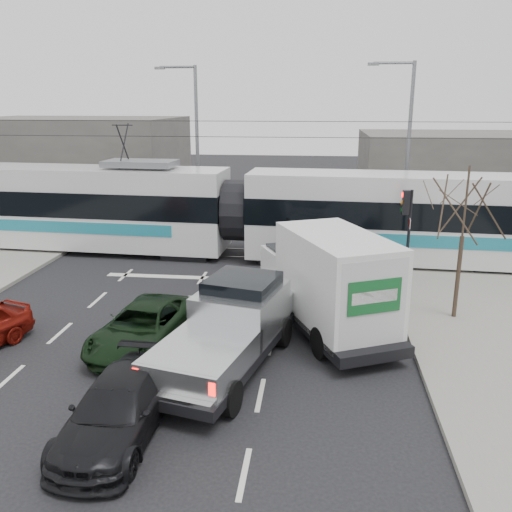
# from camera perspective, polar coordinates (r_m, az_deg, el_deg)

# --- Properties ---
(ground) EXTENTS (120.00, 120.00, 0.00)m
(ground) POSITION_cam_1_polar(r_m,az_deg,el_deg) (16.80, -4.26, -8.90)
(ground) COLOR black
(ground) RESTS_ON ground
(rails) EXTENTS (60.00, 1.60, 0.03)m
(rails) POSITION_cam_1_polar(r_m,az_deg,el_deg) (26.10, -0.19, 0.30)
(rails) COLOR #33302D
(rails) RESTS_ON ground
(building_left) EXTENTS (14.00, 10.00, 6.00)m
(building_left) POSITION_cam_1_polar(r_m,az_deg,el_deg) (40.87, -18.23, 9.46)
(building_left) COLOR #625E59
(building_left) RESTS_ON ground
(building_right) EXTENTS (12.00, 10.00, 5.00)m
(building_right) POSITION_cam_1_polar(r_m,az_deg,el_deg) (40.25, 19.74, 8.52)
(building_right) COLOR #625E59
(building_right) RESTS_ON ground
(bare_tree) EXTENTS (2.40, 2.40, 5.00)m
(bare_tree) POSITION_cam_1_polar(r_m,az_deg,el_deg) (18.36, 21.16, 4.66)
(bare_tree) COLOR #47382B
(bare_tree) RESTS_ON ground
(traffic_signal) EXTENTS (0.44, 0.44, 3.60)m
(traffic_signal) POSITION_cam_1_polar(r_m,az_deg,el_deg) (22.16, 15.59, 4.15)
(traffic_signal) COLOR black
(traffic_signal) RESTS_ON ground
(street_lamp_near) EXTENTS (2.38, 0.25, 9.00)m
(street_lamp_near) POSITION_cam_1_polar(r_m,az_deg,el_deg) (29.35, 15.41, 11.60)
(street_lamp_near) COLOR slate
(street_lamp_near) RESTS_ON ground
(street_lamp_far) EXTENTS (2.38, 0.25, 9.00)m
(street_lamp_far) POSITION_cam_1_polar(r_m,az_deg,el_deg) (31.84, -6.56, 12.35)
(street_lamp_far) COLOR slate
(street_lamp_far) RESTS_ON ground
(catenary) EXTENTS (60.00, 0.20, 7.00)m
(catenary) POSITION_cam_1_polar(r_m,az_deg,el_deg) (25.34, -0.19, 8.75)
(catenary) COLOR black
(catenary) RESTS_ON ground
(tram) EXTENTS (29.56, 4.52, 6.01)m
(tram) POSITION_cam_1_polar(r_m,az_deg,el_deg) (25.17, -2.11, 4.67)
(tram) COLOR silver
(tram) RESTS_ON ground
(silver_pickup) EXTENTS (3.59, 6.61, 2.28)m
(silver_pickup) POSITION_cam_1_polar(r_m,az_deg,el_deg) (14.97, -2.58, -7.33)
(silver_pickup) COLOR black
(silver_pickup) RESTS_ON ground
(box_truck) EXTENTS (4.79, 6.88, 3.27)m
(box_truck) POSITION_cam_1_polar(r_m,az_deg,el_deg) (17.06, 7.54, -2.76)
(box_truck) COLOR black
(box_truck) RESTS_ON ground
(navy_pickup) EXTENTS (3.90, 5.70, 2.26)m
(navy_pickup) POSITION_cam_1_polar(r_m,az_deg,el_deg) (23.06, 5.90, 0.95)
(navy_pickup) COLOR black
(navy_pickup) RESTS_ON ground
(green_car) EXTENTS (2.67, 4.80, 1.27)m
(green_car) POSITION_cam_1_polar(r_m,az_deg,el_deg) (16.49, -11.73, -7.28)
(green_car) COLOR black
(green_car) RESTS_ON ground
(dark_car) EXTENTS (1.89, 4.43, 1.27)m
(dark_car) POSITION_cam_1_polar(r_m,az_deg,el_deg) (12.55, -14.31, -15.29)
(dark_car) COLOR black
(dark_car) RESTS_ON ground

